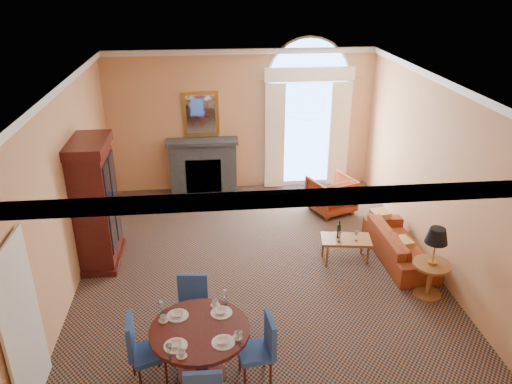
{
  "coord_description": "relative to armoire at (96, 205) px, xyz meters",
  "views": [
    {
      "loc": [
        -0.79,
        -7.15,
        4.77
      ],
      "look_at": [
        0.0,
        0.5,
        1.3
      ],
      "focal_mm": 35.0,
      "sensor_mm": 36.0,
      "label": 1
    }
  ],
  "objects": [
    {
      "name": "ground",
      "position": [
        2.72,
        -0.71,
        -1.08
      ],
      "size": [
        7.5,
        7.5,
        0.0
      ],
      "primitive_type": "plane",
      "color": "#111E37",
      "rests_on": "ground"
    },
    {
      "name": "room_envelope",
      "position": [
        2.69,
        -0.04,
        1.43
      ],
      "size": [
        6.04,
        7.52,
        3.45
      ],
      "color": "tan",
      "rests_on": "ground"
    },
    {
      "name": "armoire",
      "position": [
        0.0,
        0.0,
        0.0
      ],
      "size": [
        0.64,
        1.14,
        2.24
      ],
      "color": "#39100D",
      "rests_on": "ground"
    },
    {
      "name": "dining_table",
      "position": [
        1.75,
        -3.0,
        -0.51
      ],
      "size": [
        1.23,
        1.23,
        0.97
      ],
      "color": "#39100D",
      "rests_on": "ground"
    },
    {
      "name": "dining_chair_north",
      "position": [
        1.66,
        -2.14,
        -0.55
      ],
      "size": [
        0.49,
        0.49,
        0.93
      ],
      "rotation": [
        0.0,
        0.0,
        3.35
      ],
      "color": "#23468C",
      "rests_on": "ground"
    },
    {
      "name": "dining_chair_east",
      "position": [
        2.5,
        -3.08,
        -0.55
      ],
      "size": [
        0.47,
        0.46,
        0.93
      ],
      "rotation": [
        0.0,
        0.0,
        1.69
      ],
      "color": "#23468C",
      "rests_on": "ground"
    },
    {
      "name": "dining_chair_west",
      "position": [
        1.0,
        -2.95,
        -0.55
      ],
      "size": [
        0.54,
        0.54,
        0.93
      ],
      "rotation": [
        0.0,
        0.0,
        -1.2
      ],
      "color": "#23468C",
      "rests_on": "ground"
    },
    {
      "name": "sofa",
      "position": [
        5.27,
        -0.48,
        -0.8
      ],
      "size": [
        0.81,
        1.93,
        0.56
      ],
      "primitive_type": "imported",
      "rotation": [
        0.0,
        0.0,
        1.6
      ],
      "color": "maroon",
      "rests_on": "ground"
    },
    {
      "name": "armchair",
      "position": [
        4.5,
        1.52,
        -0.7
      ],
      "size": [
        1.08,
        1.09,
        0.77
      ],
      "primitive_type": "imported",
      "rotation": [
        0.0,
        0.0,
        3.51
      ],
      "color": "maroon",
      "rests_on": "ground"
    },
    {
      "name": "coffee_table",
      "position": [
        4.28,
        -0.44,
        -0.67
      ],
      "size": [
        0.92,
        0.6,
        0.77
      ],
      "rotation": [
        0.0,
        0.0,
        -0.15
      ],
      "color": "brown",
      "rests_on": "ground"
    },
    {
      "name": "side_table",
      "position": [
        5.32,
        -1.6,
        -0.33
      ],
      "size": [
        0.59,
        0.59,
        1.18
      ],
      "color": "brown",
      "rests_on": "ground"
    }
  ]
}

